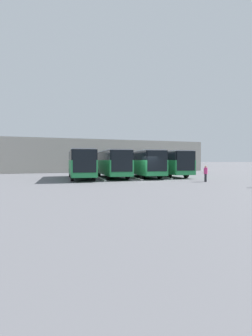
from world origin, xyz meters
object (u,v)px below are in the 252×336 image
Objects in this scene: bus_3 at (81,163)px; pedestrian at (206,173)px; bus_1 at (142,163)px; bus_0 at (167,163)px; bus_2 at (112,163)px.

pedestrian is at bearing 147.61° from bus_3.
bus_1 is 7.67m from bus_3.
bus_0 is at bearing -165.06° from bus_1.
bus_0 is 7.18× the size of pedestrian.
bus_3 reaches higher than pedestrian.
bus_0 is 1.00× the size of bus_2.
bus_0 is 3.88m from bus_1.
bus_1 is at bearing 69.91° from pedestrian.
bus_0 is 7.68m from bus_2.
bus_0 is 9.46m from pedestrian.
bus_0 is at bearing 45.99° from pedestrian.
bus_0 and bus_3 have the same top height.
pedestrian is (0.88, 9.37, -0.96)m from bus_0.
pedestrian is (-10.63, 8.60, -0.96)m from bus_3.
bus_1 is 1.00× the size of bus_2.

